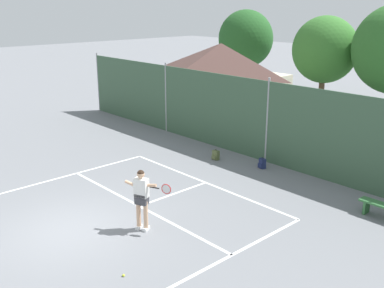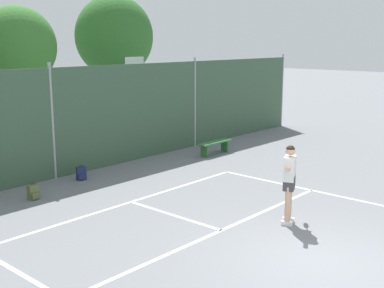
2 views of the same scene
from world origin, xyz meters
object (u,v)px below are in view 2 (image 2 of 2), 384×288
object	(u,v)px
tennis_player	(289,177)
backpack_navy	(81,174)
basketball_hoop	(135,89)
backpack_olive	(33,192)
courtside_bench	(215,145)

from	to	relation	value
tennis_player	backpack_navy	xyz separation A→B (m)	(-0.95, 6.65, -0.92)
basketball_hoop	backpack_navy	xyz separation A→B (m)	(-4.33, -2.34, -2.12)
basketball_hoop	backpack_olive	bearing A→B (deg)	-154.88
tennis_player	backpack_olive	bearing A→B (deg)	116.07
tennis_player	backpack_navy	distance (m)	6.78
courtside_bench	backpack_olive	bearing A→B (deg)	178.51
basketball_hoop	backpack_olive	xyz separation A→B (m)	(-6.33, -2.97, -2.12)
basketball_hoop	backpack_navy	world-z (taller)	basketball_hoop
backpack_olive	courtside_bench	xyz separation A→B (m)	(7.44, -0.19, 0.17)
courtside_bench	basketball_hoop	bearing A→B (deg)	109.35
basketball_hoop	tennis_player	distance (m)	9.68
basketball_hoop	courtside_bench	size ratio (longest dim) A/B	2.22
backpack_navy	courtside_bench	bearing A→B (deg)	-8.59
tennis_player	courtside_bench	distance (m)	7.39
tennis_player	courtside_bench	world-z (taller)	tennis_player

